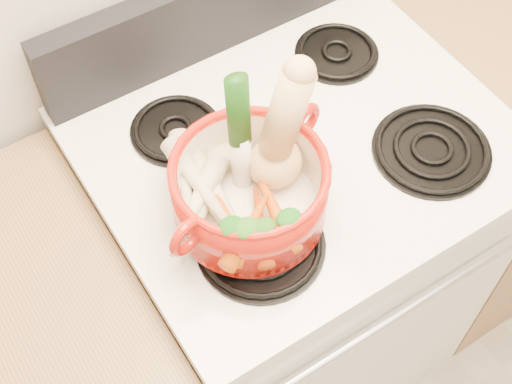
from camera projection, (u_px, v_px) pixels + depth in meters
stove_body at (289, 262)px, 1.76m from camera, size 0.76×0.65×0.92m
cooktop at (299, 143)px, 1.37m from camera, size 0.78×0.67×0.03m
control_backsplash at (216, 11)px, 1.42m from camera, size 0.76×0.05×0.18m
oven_handle at (397, 315)px, 1.33m from camera, size 0.60×0.02×0.02m
burner_front_left at (261, 244)px, 1.21m from camera, size 0.22×0.22×0.02m
burner_front_right at (432, 149)px, 1.33m from camera, size 0.22×0.22×0.02m
burner_back_left at (175, 129)px, 1.35m from camera, size 0.17×0.17×0.02m
burner_back_right at (337, 52)px, 1.47m from camera, size 0.17×0.17×0.02m
dutch_oven at (250, 191)px, 1.19m from camera, size 0.33×0.33×0.13m
pot_handle_left at (187, 236)px, 1.09m from camera, size 0.07×0.04×0.07m
pot_handle_right at (305, 122)px, 1.21m from camera, size 0.07×0.04×0.07m
squash at (278, 133)px, 1.15m from camera, size 0.16×0.10×0.26m
leek at (240, 133)px, 1.14m from camera, size 0.05×0.06×0.26m
ginger at (222, 158)px, 1.25m from camera, size 0.08×0.06×0.04m
parsnip_0 at (218, 196)px, 1.19m from camera, size 0.05×0.25×0.07m
parsnip_1 at (201, 209)px, 1.18m from camera, size 0.18×0.16×0.06m
parsnip_2 at (201, 186)px, 1.19m from camera, size 0.05×0.21×0.06m
parsnip_3 at (194, 208)px, 1.16m from camera, size 0.17×0.13×0.05m
parsnip_4 at (185, 180)px, 1.19m from camera, size 0.11×0.19×0.05m
parsnip_5 at (207, 194)px, 1.17m from camera, size 0.04×0.20×0.05m
carrot_0 at (261, 227)px, 1.17m from camera, size 0.09×0.15×0.04m
carrot_1 at (228, 223)px, 1.17m from camera, size 0.06×0.17×0.05m
carrot_2 at (273, 209)px, 1.18m from camera, size 0.06×0.18×0.05m
carrot_3 at (247, 232)px, 1.14m from camera, size 0.14×0.10×0.04m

